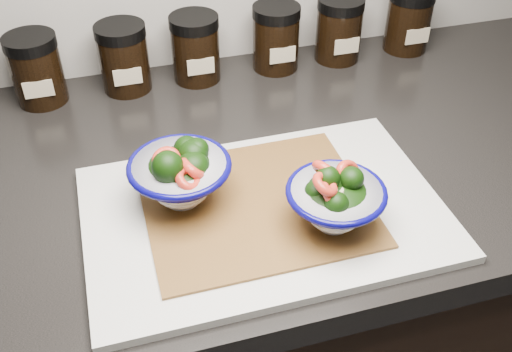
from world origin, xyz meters
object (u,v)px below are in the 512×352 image
object	(u,v)px
spice_jar_f	(409,20)
spice_jar_d	(276,37)
spice_jar_e	(339,29)
spice_jar_a	(36,69)
cutting_board	(264,213)
bowl_left	(181,174)
bowl_right	(335,200)
spice_jar_b	(124,58)
spice_jar_c	(196,48)

from	to	relation	value
spice_jar_f	spice_jar_d	bearing A→B (deg)	180.00
spice_jar_e	spice_jar_a	bearing A→B (deg)	180.00
cutting_board	bowl_left	size ratio (longest dim) A/B	3.46
bowl_left	spice_jar_f	distance (m)	0.58
spice_jar_a	bowl_right	bearing A→B (deg)	-51.14
spice_jar_e	spice_jar_f	distance (m)	0.14
cutting_board	spice_jar_d	world-z (taller)	spice_jar_d
spice_jar_a	spice_jar_b	world-z (taller)	same
cutting_board	bowl_left	distance (m)	0.12
spice_jar_e	spice_jar_b	bearing A→B (deg)	180.00
spice_jar_a	spice_jar_f	size ratio (longest dim) A/B	1.00
spice_jar_d	spice_jar_f	bearing A→B (deg)	0.00
cutting_board	bowl_left	bearing A→B (deg)	155.89
cutting_board	bowl_right	distance (m)	0.10
spice_jar_c	spice_jar_d	world-z (taller)	same
cutting_board	spice_jar_d	size ratio (longest dim) A/B	3.98
spice_jar_b	spice_jar_e	world-z (taller)	same
spice_jar_a	spice_jar_b	xyz separation A→B (m)	(0.14, 0.00, 0.00)
spice_jar_a	spice_jar_d	bearing A→B (deg)	0.00
spice_jar_c	spice_jar_e	xyz separation A→B (m)	(0.26, 0.00, 0.00)
bowl_left	spice_jar_b	distance (m)	0.33
bowl_right	spice_jar_e	bearing A→B (deg)	67.12
bowl_left	spice_jar_b	bearing A→B (deg)	95.94
cutting_board	spice_jar_a	world-z (taller)	spice_jar_a
spice_jar_b	spice_jar_c	bearing A→B (deg)	0.00
spice_jar_a	spice_jar_b	distance (m)	0.14
spice_jar_a	spice_jar_e	size ratio (longest dim) A/B	1.00
spice_jar_a	cutting_board	bearing A→B (deg)	-54.06
spice_jar_d	spice_jar_c	bearing A→B (deg)	180.00
spice_jar_f	spice_jar_a	bearing A→B (deg)	180.00
spice_jar_b	spice_jar_f	size ratio (longest dim) A/B	1.00
bowl_left	spice_jar_a	bearing A→B (deg)	117.80
cutting_board	spice_jar_c	world-z (taller)	spice_jar_c
cutting_board	spice_jar_f	size ratio (longest dim) A/B	3.98
spice_jar_d	spice_jar_f	world-z (taller)	same
spice_jar_b	spice_jar_d	xyz separation A→B (m)	(0.26, 0.00, 0.00)
spice_jar_b	spice_jar_a	bearing A→B (deg)	180.00
bowl_right	spice_jar_d	distance (m)	0.42
bowl_left	spice_jar_c	world-z (taller)	spice_jar_c
spice_jar_b	spice_jar_d	distance (m)	0.26
spice_jar_e	bowl_right	bearing A→B (deg)	-112.88
spice_jar_f	cutting_board	bearing A→B (deg)	-136.36
bowl_right	spice_jar_a	distance (m)	0.54
cutting_board	spice_jar_d	distance (m)	0.39
spice_jar_a	spice_jar_f	distance (m)	0.65
bowl_right	spice_jar_a	xyz separation A→B (m)	(-0.34, 0.42, 0.00)
cutting_board	spice_jar_b	world-z (taller)	spice_jar_b
bowl_left	spice_jar_f	size ratio (longest dim) A/B	1.15
bowl_right	spice_jar_c	world-z (taller)	spice_jar_c
spice_jar_b	spice_jar_e	bearing A→B (deg)	0.00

